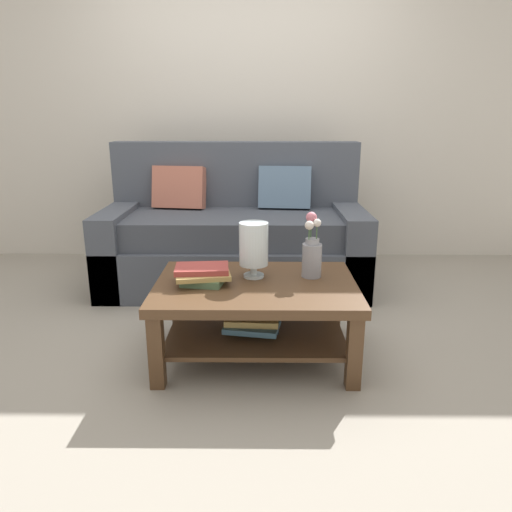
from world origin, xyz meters
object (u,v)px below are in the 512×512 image
Objects in this scene: book_stack_main at (203,274)px; glass_hurricane_vase at (254,246)px; flower_pitcher at (312,253)px; couch at (235,237)px; coffee_table at (255,304)px.

book_stack_main is 0.31m from glass_hurricane_vase.
glass_hurricane_vase is at bearing -178.03° from flower_pitcher.
flower_pitcher is at bearing 1.97° from glass_hurricane_vase.
book_stack_main is 1.01× the size of glass_hurricane_vase.
couch is 6.44× the size of glass_hurricane_vase.
couch reaches higher than glass_hurricane_vase.
flower_pitcher is at bearing 18.84° from coffee_table.
glass_hurricane_vase is at bearing -81.71° from couch.
coffee_table is 0.40m from flower_pitcher.
coffee_table is at bearing -83.56° from glass_hurricane_vase.
glass_hurricane_vase is (-0.01, 0.09, 0.29)m from coffee_table.
couch is at bearing 98.15° from coffee_table.
book_stack_main is (-0.27, -0.01, 0.17)m from coffee_table.
couch is at bearing 113.24° from flower_pitcher.
couch is at bearing 98.29° from glass_hurricane_vase.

